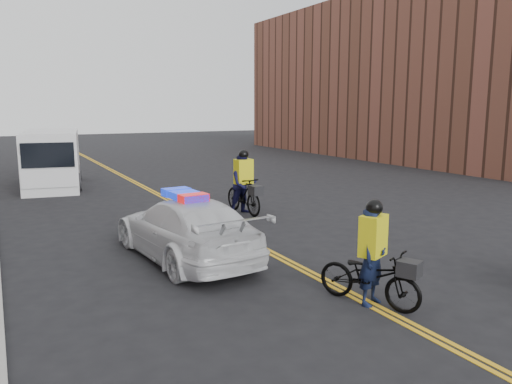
{
  "coord_description": "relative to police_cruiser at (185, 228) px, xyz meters",
  "views": [
    {
      "loc": [
        -5.83,
        -8.74,
        3.54
      ],
      "look_at": [
        0.28,
        2.84,
        1.3
      ],
      "focal_mm": 35.0,
      "sensor_mm": 36.0,
      "label": 1
    }
  ],
  "objects": [
    {
      "name": "ground",
      "position": [
        1.99,
        -2.09,
        -0.73
      ],
      "size": [
        120.0,
        120.0,
        0.0
      ],
      "primitive_type": "plane",
      "color": "black",
      "rests_on": "ground"
    },
    {
      "name": "center_line_left",
      "position": [
        1.91,
        5.91,
        -0.73
      ],
      "size": [
        0.1,
        60.0,
        0.01
      ],
      "primitive_type": "cube",
      "color": "gold",
      "rests_on": "ground"
    },
    {
      "name": "center_line_right",
      "position": [
        2.07,
        5.91,
        -0.73
      ],
      "size": [
        0.1,
        60.0,
        0.01
      ],
      "primitive_type": "cube",
      "color": "gold",
      "rests_on": "ground"
    },
    {
      "name": "building_across",
      "position": [
        23.99,
        15.91,
        4.77
      ],
      "size": [
        12.0,
        30.0,
        11.0
      ],
      "primitive_type": "cube",
      "color": "brown",
      "rests_on": "ground"
    },
    {
      "name": "police_cruiser",
      "position": [
        0.0,
        0.0,
        0.0
      ],
      "size": [
        2.43,
        5.14,
        1.61
      ],
      "rotation": [
        0.0,
        0.0,
        3.22
      ],
      "color": "silver",
      "rests_on": "ground"
    },
    {
      "name": "cargo_van",
      "position": [
        -1.54,
        12.93,
        0.49
      ],
      "size": [
        3.04,
        6.21,
        2.49
      ],
      "rotation": [
        0.0,
        0.0,
        -0.16
      ],
      "color": "silver",
      "rests_on": "ground"
    },
    {
      "name": "cyclist_near",
      "position": [
        2.04,
        -4.19,
        -0.06
      ],
      "size": [
        1.43,
        2.08,
        1.93
      ],
      "rotation": [
        0.0,
        0.0,
        0.42
      ],
      "color": "black",
      "rests_on": "ground"
    },
    {
      "name": "cyclist_far",
      "position": [
        3.46,
        3.88,
        0.12
      ],
      "size": [
        1.01,
        2.16,
        2.15
      ],
      "rotation": [
        0.0,
        0.0,
        0.07
      ],
      "color": "black",
      "rests_on": "ground"
    }
  ]
}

